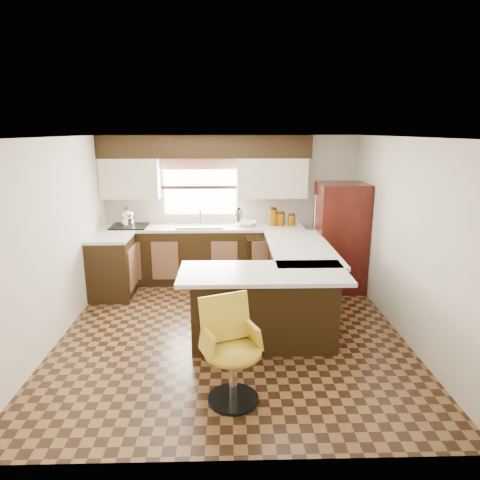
{
  "coord_description": "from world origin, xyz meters",
  "views": [
    {
      "loc": [
        -0.03,
        -4.97,
        2.48
      ],
      "look_at": [
        0.12,
        0.45,
        1.08
      ],
      "focal_mm": 32.0,
      "sensor_mm": 36.0,
      "label": 1
    }
  ],
  "objects_px": {
    "peninsula_long": "(296,280)",
    "bar_chair": "(233,353)",
    "refrigerator": "(340,237)",
    "peninsula_return": "(264,309)"
  },
  "relations": [
    {
      "from": "peninsula_long",
      "to": "bar_chair",
      "type": "relative_size",
      "value": 1.97
    },
    {
      "from": "refrigerator",
      "to": "bar_chair",
      "type": "height_order",
      "value": "refrigerator"
    },
    {
      "from": "peninsula_long",
      "to": "refrigerator",
      "type": "xyz_separation_m",
      "value": [
        0.82,
        0.86,
        0.4
      ]
    },
    {
      "from": "peninsula_long",
      "to": "bar_chair",
      "type": "distance_m",
      "value": 2.25
    },
    {
      "from": "peninsula_long",
      "to": "refrigerator",
      "type": "bearing_deg",
      "value": 46.47
    },
    {
      "from": "peninsula_return",
      "to": "bar_chair",
      "type": "relative_size",
      "value": 1.67
    },
    {
      "from": "bar_chair",
      "to": "refrigerator",
      "type": "bearing_deg",
      "value": 37.94
    },
    {
      "from": "peninsula_return",
      "to": "bar_chair",
      "type": "height_order",
      "value": "bar_chair"
    },
    {
      "from": "peninsula_long",
      "to": "refrigerator",
      "type": "distance_m",
      "value": 1.25
    },
    {
      "from": "peninsula_return",
      "to": "bar_chair",
      "type": "distance_m",
      "value": 1.15
    }
  ]
}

